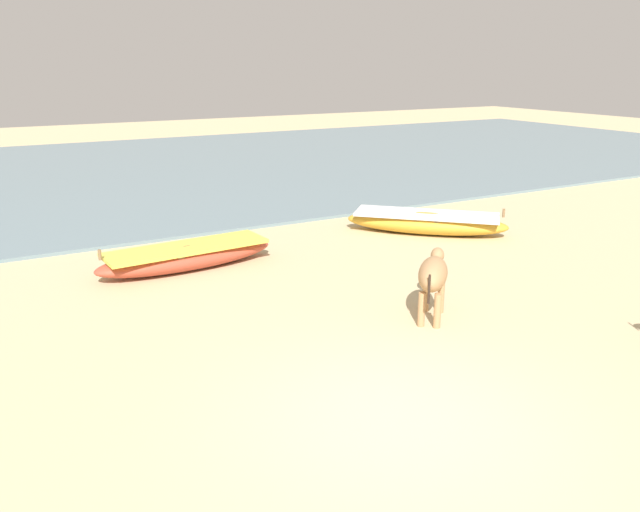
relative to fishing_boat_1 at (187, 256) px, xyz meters
The scene contains 5 objects.
ground 6.77m from the fishing_boat_1, 86.74° to the right, with size 80.00×80.00×0.00m, color #CCB789.
sea_water 12.24m from the fishing_boat_1, 88.20° to the left, with size 60.00×20.00×0.08m, color slate.
fishing_boat_1 is the anchor object (origin of this frame).
fishing_boat_2 5.92m from the fishing_boat_1, ahead, with size 3.50×3.45×0.71m.
cow_adult_tan 5.18m from the fishing_boat_1, 59.11° to the right, with size 1.29×1.31×1.02m.
Camera 1 is at (-4.01, -5.16, 4.00)m, focal length 35.66 mm.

